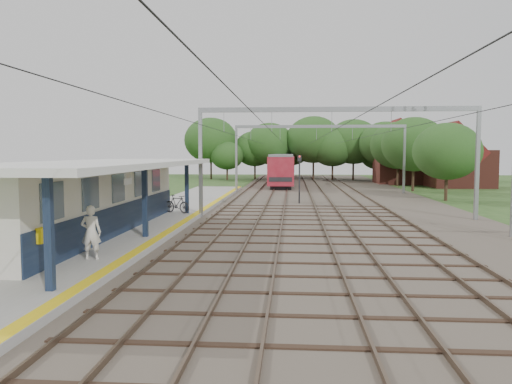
{
  "coord_description": "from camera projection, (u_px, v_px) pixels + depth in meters",
  "views": [
    {
      "loc": [
        0.83,
        -16.19,
        4.19
      ],
      "look_at": [
        -1.6,
        16.49,
        1.6
      ],
      "focal_mm": 35.0,
      "sensor_mm": 36.0,
      "label": 1
    }
  ],
  "objects": [
    {
      "name": "train",
      "position": [
        284.0,
        167.0,
        72.21
      ],
      "size": [
        2.97,
        36.94,
        3.89
      ],
      "color": "black",
      "rests_on": "ballast_bed"
    },
    {
      "name": "rail_tracks",
      "position": [
        300.0,
        196.0,
        46.19
      ],
      "size": [
        11.8,
        88.0,
        0.15
      ],
      "color": "brown",
      "rests_on": "ballast_bed"
    },
    {
      "name": "signal_post",
      "position": [
        299.0,
        175.0,
        40.1
      ],
      "size": [
        0.32,
        0.29,
        3.99
      ],
      "rotation": [
        0.0,
        0.0,
        0.43
      ],
      "color": "black",
      "rests_on": "ground"
    },
    {
      "name": "yellow_stripe",
      "position": [
        194.0,
        215.0,
        30.77
      ],
      "size": [
        0.45,
        52.0,
        0.01
      ],
      "primitive_type": "cube",
      "color": "yellow",
      "rests_on": "platform"
    },
    {
      "name": "ground",
      "position": [
        267.0,
        279.0,
        16.49
      ],
      "size": [
        160.0,
        160.0,
        0.0
      ],
      "primitive_type": "plane",
      "color": "#2D4C1E",
      "rests_on": "ground"
    },
    {
      "name": "ballast_bed",
      "position": [
        327.0,
        198.0,
        46.01
      ],
      "size": [
        18.0,
        90.0,
        0.1
      ],
      "primitive_type": "cube",
      "color": "#473D33",
      "rests_on": "ground"
    },
    {
      "name": "canopy",
      "position": [
        104.0,
        165.0,
        22.74
      ],
      "size": [
        6.4,
        20.0,
        3.44
      ],
      "color": "#101D34",
      "rests_on": "platform"
    },
    {
      "name": "bicycle",
      "position": [
        177.0,
        204.0,
        31.81
      ],
      "size": [
        1.98,
        1.3,
        1.16
      ],
      "primitive_type": "imported",
      "rotation": [
        0.0,
        0.0,
        1.14
      ],
      "color": "black",
      "rests_on": "platform"
    },
    {
      "name": "house_near",
      "position": [
        460.0,
        163.0,
        60.44
      ],
      "size": [
        7.0,
        6.12,
        7.89
      ],
      "color": "brown",
      "rests_on": "ground"
    },
    {
      "name": "platform",
      "position": [
        158.0,
        217.0,
        30.95
      ],
      "size": [
        5.0,
        52.0,
        0.35
      ],
      "primitive_type": "cube",
      "color": "gray",
      "rests_on": "ground"
    },
    {
      "name": "catenary_system",
      "position": [
        324.0,
        137.0,
        40.94
      ],
      "size": [
        17.22,
        88.0,
        7.0
      ],
      "color": "gray",
      "rests_on": "ground"
    },
    {
      "name": "tree_band",
      "position": [
        314.0,
        148.0,
        72.61
      ],
      "size": [
        31.72,
        30.88,
        8.82
      ],
      "color": "#382619",
      "rests_on": "ground"
    },
    {
      "name": "house_far",
      "position": [
        406.0,
        160.0,
        66.75
      ],
      "size": [
        8.0,
        6.12,
        8.66
      ],
      "color": "brown",
      "rests_on": "ground"
    },
    {
      "name": "person",
      "position": [
        91.0,
        232.0,
        17.87
      ],
      "size": [
        0.77,
        0.56,
        1.97
      ],
      "primitive_type": "imported",
      "rotation": [
        0.0,
        0.0,
        3.27
      ],
      "color": "silver",
      "rests_on": "platform"
    },
    {
      "name": "station_building",
      "position": [
        90.0,
        197.0,
        23.94
      ],
      "size": [
        3.41,
        18.0,
        3.4
      ],
      "color": "beige",
      "rests_on": "platform"
    }
  ]
}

